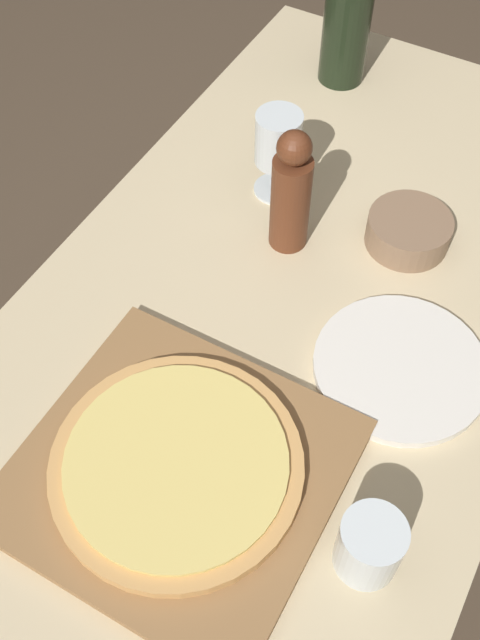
% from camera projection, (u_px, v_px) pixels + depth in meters
% --- Properties ---
extents(ground_plane, '(12.00, 12.00, 0.00)m').
position_uv_depth(ground_plane, '(257.00, 531.00, 1.67)').
color(ground_plane, '#4C3D2D').
extents(dining_table, '(0.73, 1.54, 0.75)m').
position_uv_depth(dining_table, '(265.00, 378.00, 1.14)').
color(dining_table, '#CCB78E').
rests_on(dining_table, ground_plane).
extents(cutting_board, '(0.38, 0.37, 0.02)m').
position_uv_depth(cutting_board, '(180.00, 474.00, 0.93)').
color(cutting_board, olive).
rests_on(cutting_board, dining_table).
extents(pizza, '(0.31, 0.31, 0.02)m').
position_uv_depth(pizza, '(179.00, 467.00, 0.91)').
color(pizza, tan).
rests_on(pizza, cutting_board).
extents(wine_bottle, '(0.09, 0.09, 0.38)m').
position_uv_depth(wine_bottle, '(350.00, 2.00, 1.29)').
color(wine_bottle, black).
rests_on(wine_bottle, dining_table).
extents(pepper_mill, '(0.06, 0.06, 0.21)m').
position_uv_depth(pepper_mill, '(291.00, 194.00, 1.09)').
color(pepper_mill, '#5B2D19').
rests_on(pepper_mill, dining_table).
extents(wine_glass, '(0.07, 0.07, 0.15)m').
position_uv_depth(wine_glass, '(278.00, 142.00, 1.16)').
color(wine_glass, silver).
rests_on(wine_glass, dining_table).
extents(small_bowl, '(0.13, 0.13, 0.05)m').
position_uv_depth(small_bowl, '(408.00, 231.00, 1.15)').
color(small_bowl, '#84664C').
rests_on(small_bowl, dining_table).
extents(drinking_tumbler, '(0.08, 0.08, 0.09)m').
position_uv_depth(drinking_tumbler, '(370.00, 546.00, 0.84)').
color(drinking_tumbler, silver).
rests_on(drinking_tumbler, dining_table).
extents(dinner_plate, '(0.24, 0.24, 0.01)m').
position_uv_depth(dinner_plate, '(400.00, 367.00, 1.02)').
color(dinner_plate, silver).
rests_on(dinner_plate, dining_table).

